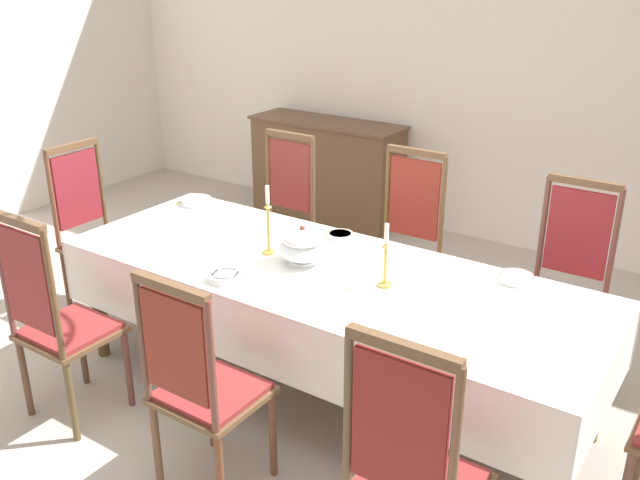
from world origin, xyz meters
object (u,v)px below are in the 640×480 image
at_px(chair_north_b, 404,243).
at_px(chair_south_c, 412,471).
at_px(spoon_secondary, 328,231).
at_px(chair_south_b, 201,384).
at_px(bowl_far_left, 225,276).
at_px(bowl_near_right, 340,235).
at_px(soup_tureen, 303,245).
at_px(spoon_primary, 185,199).
at_px(chair_north_c, 566,283).
at_px(chair_head_west, 94,229).
at_px(bowl_far_right, 516,277).
at_px(sideboard, 327,170).
at_px(candlestick_east, 385,262).
at_px(chair_north_a, 280,214).
at_px(bowl_near_left, 196,200).
at_px(candlestick_west, 268,226).
at_px(chair_south_a, 56,318).
at_px(dining_table, 324,282).

relative_size(chair_north_b, chair_south_c, 1.00).
height_order(chair_south_c, spoon_secondary, chair_south_c).
height_order(chair_south_b, bowl_far_left, chair_south_b).
distance_m(chair_south_c, bowl_near_right, 1.79).
bearing_deg(chair_south_c, soup_tureen, 140.64).
height_order(chair_south_c, spoon_primary, chair_south_c).
bearing_deg(bowl_far_left, chair_north_c, 44.66).
distance_m(chair_head_west, bowl_far_left, 1.58).
relative_size(bowl_far_left, bowl_far_right, 1.04).
bearing_deg(chair_south_c, sideboard, 127.77).
bearing_deg(bowl_far_right, candlestick_east, -141.06).
xyz_separation_m(chair_north_b, chair_north_c, (1.01, -0.00, -0.01)).
xyz_separation_m(soup_tureen, bowl_near_right, (-0.03, 0.41, -0.09)).
height_order(chair_north_a, bowl_near_left, chair_north_a).
xyz_separation_m(bowl_far_right, spoon_secondary, (-1.15, 0.02, -0.02)).
relative_size(candlestick_west, spoon_secondary, 2.18).
height_order(candlestick_east, spoon_secondary, candlestick_east).
bearing_deg(spoon_primary, chair_north_a, 43.43).
height_order(chair_south_a, chair_head_west, chair_south_a).
bearing_deg(sideboard, spoon_secondary, 123.78).
bearing_deg(sideboard, dining_table, 123.36).
bearing_deg(chair_north_c, spoon_secondary, 21.00).
relative_size(candlestick_west, bowl_near_left, 2.01).
bearing_deg(chair_south_c, chair_south_a, 179.99).
height_order(chair_north_c, spoon_secondary, chair_north_c).
bearing_deg(candlestick_east, spoon_primary, 167.01).
bearing_deg(sideboard, bowl_near_right, 125.49).
distance_m(soup_tureen, sideboard, 2.83).
bearing_deg(candlestick_west, dining_table, 0.00).
xyz_separation_m(soup_tureen, bowl_near_left, (-1.13, 0.38, -0.08)).
bearing_deg(bowl_far_right, chair_south_a, -144.24).
distance_m(chair_south_c, bowl_near_left, 2.62).
xyz_separation_m(bowl_far_left, sideboard, (-1.24, 2.78, -0.33)).
distance_m(chair_south_b, bowl_near_right, 1.37).
bearing_deg(chair_north_b, chair_south_c, 118.63).
relative_size(chair_north_a, chair_head_west, 1.00).
bearing_deg(chair_north_a, chair_south_a, 90.00).
xyz_separation_m(chair_north_b, sideboard, (-1.56, 1.47, -0.14)).
xyz_separation_m(chair_south_a, bowl_far_right, (1.87, 1.35, 0.20)).
xyz_separation_m(chair_north_b, candlestick_east, (0.38, -0.93, 0.30)).
height_order(chair_north_a, spoon_primary, chair_north_a).
height_order(dining_table, chair_north_c, chair_north_c).
relative_size(spoon_secondary, sideboard, 0.12).
relative_size(chair_south_a, soup_tureen, 4.48).
relative_size(bowl_near_right, bowl_far_left, 0.88).
height_order(chair_south_a, bowl_far_right, chair_south_a).
bearing_deg(spoon_secondary, candlestick_east, -29.74).
relative_size(chair_south_a, bowl_near_left, 6.03).
bearing_deg(chair_head_west, sideboard, 173.49).
bearing_deg(chair_south_b, chair_north_b, 90.00).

